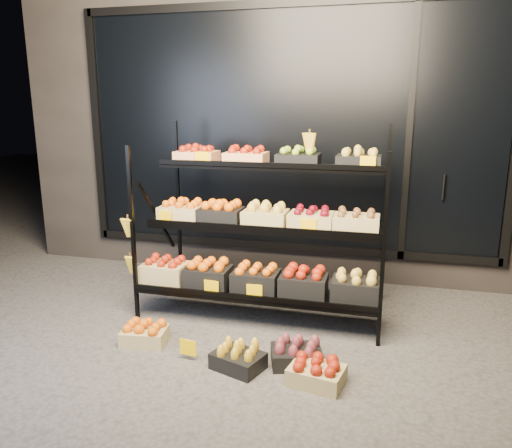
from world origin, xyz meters
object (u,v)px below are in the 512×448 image
(floor_crate_midleft, at_px, (238,357))
(floor_crate_midright, at_px, (317,372))
(display_rack, at_px, (262,227))
(floor_crate_left, at_px, (144,333))

(floor_crate_midleft, distance_m, floor_crate_midright, 0.57)
(display_rack, height_order, floor_crate_midright, display_rack)
(display_rack, distance_m, floor_crate_left, 1.32)
(display_rack, xyz_separation_m, floor_crate_midleft, (0.08, -1.02, -0.70))
(display_rack, distance_m, floor_crate_midleft, 1.24)
(display_rack, bearing_deg, floor_crate_midleft, -85.35)
(floor_crate_midleft, bearing_deg, floor_crate_left, -173.46)
(display_rack, distance_m, floor_crate_midright, 1.44)
(display_rack, relative_size, floor_crate_midleft, 5.35)
(floor_crate_midleft, height_order, floor_crate_midright, floor_crate_midright)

